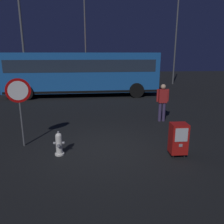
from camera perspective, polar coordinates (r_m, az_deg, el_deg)
The scene contains 10 objects.
ground_plane at distance 7.24m, azimuth -1.65°, elevation -9.42°, with size 60.00×60.00×0.00m, color black.
fire_hydrant at distance 6.89m, azimuth -13.44°, elevation -7.95°, with size 0.33×0.32×0.75m.
newspaper_box_primary at distance 6.81m, azimuth 16.65°, elevation -6.48°, with size 0.48×0.42×1.02m.
stop_sign at distance 7.56m, azimuth -22.71°, elevation 3.23°, with size 0.71×0.31×2.23m.
pedestrian at distance 10.07m, azimuth 12.82°, elevation 2.89°, with size 0.55×0.22×1.67m.
bus_near at distance 16.11m, azimuth -7.63°, elevation 10.26°, with size 10.57×3.04×3.00m.
bus_far at distance 19.93m, azimuth -10.51°, elevation 11.02°, with size 10.70×3.59×3.00m.
street_light_near_left at distance 22.92m, azimuth 16.16°, elevation 19.20°, with size 0.32×0.32×8.65m.
street_light_near_right at distance 15.55m, azimuth -22.37°, elevation 20.77°, with size 0.32×0.32×8.53m.
street_light_far_left at distance 22.04m, azimuth -6.88°, elevation 19.22°, with size 0.32×0.32×8.19m.
Camera 1 is at (-0.31, -6.59, 2.98)m, focal length 35.67 mm.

